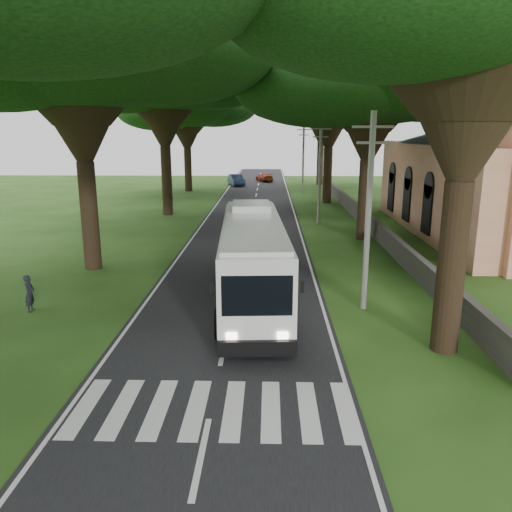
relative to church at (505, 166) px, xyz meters
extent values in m
plane|color=#244313|center=(-17.86, -21.55, -4.91)|extent=(140.00, 140.00, 0.00)
cube|color=black|center=(-17.86, 3.45, -4.90)|extent=(8.00, 120.00, 0.04)
cube|color=silver|center=(-17.86, -23.55, -4.91)|extent=(8.00, 3.00, 0.01)
cube|color=#383533|center=(-8.86, 2.45, -4.31)|extent=(0.35, 50.00, 1.20)
cube|color=#E68B70|center=(0.14, 0.45, -1.71)|extent=(12.00, 22.00, 6.40)
pyramid|color=#595960|center=(0.14, 0.45, 3.69)|extent=(14.00, 24.00, 2.20)
cylinder|color=gray|center=(-12.36, -15.55, -0.91)|extent=(0.24, 0.24, 8.00)
cube|color=gray|center=(-12.36, -15.55, 2.49)|extent=(1.60, 0.10, 0.10)
cube|color=gray|center=(-12.36, -15.55, 1.89)|extent=(1.20, 0.10, 0.10)
cylinder|color=gray|center=(-12.36, 4.45, -0.91)|extent=(0.24, 0.24, 8.00)
cube|color=gray|center=(-12.36, 4.45, 2.49)|extent=(1.60, 0.10, 0.10)
cube|color=gray|center=(-12.36, 4.45, 1.89)|extent=(1.20, 0.10, 0.10)
cylinder|color=gray|center=(-12.36, 24.45, -0.91)|extent=(0.24, 0.24, 8.00)
cube|color=gray|center=(-12.36, 24.45, 2.49)|extent=(1.60, 0.10, 0.10)
cube|color=gray|center=(-12.36, 24.45, 1.89)|extent=(1.20, 0.10, 0.10)
cylinder|color=black|center=(-25.86, -9.55, -2.06)|extent=(0.90, 0.90, 5.70)
cone|color=black|center=(-25.86, -9.55, 2.69)|extent=(3.20, 3.20, 3.80)
ellipsoid|color=black|center=(-25.86, -9.55, 6.77)|extent=(16.33, 16.33, 6.86)
cylinder|color=black|center=(-25.36, 8.45, -1.94)|extent=(0.90, 0.90, 5.94)
cone|color=black|center=(-25.36, 8.45, 2.93)|extent=(3.20, 3.20, 3.80)
ellipsoid|color=black|center=(-25.36, 8.45, 7.30)|extent=(16.24, 16.24, 6.82)
cylinder|color=black|center=(-26.36, 26.45, -2.32)|extent=(0.90, 0.90, 5.18)
cone|color=black|center=(-26.36, 26.45, 2.17)|extent=(3.20, 3.20, 3.80)
ellipsoid|color=black|center=(-26.36, 26.45, 5.61)|extent=(14.03, 14.03, 5.89)
cylinder|color=black|center=(-10.36, -19.55, -2.05)|extent=(0.90, 0.90, 5.71)
cone|color=black|center=(-10.36, -19.55, 2.70)|extent=(3.20, 3.20, 3.80)
cylinder|color=black|center=(-9.86, -1.55, -2.23)|extent=(0.90, 0.90, 5.36)
cone|color=black|center=(-9.86, -1.55, 2.36)|extent=(3.20, 3.20, 3.80)
ellipsoid|color=black|center=(-9.86, -1.55, 6.01)|extent=(15.79, 15.79, 6.63)
cylinder|color=black|center=(-10.36, 16.45, -2.10)|extent=(0.90, 0.90, 5.61)
cone|color=black|center=(-10.36, 16.45, 2.60)|extent=(3.20, 3.20, 3.80)
ellipsoid|color=black|center=(-10.36, 16.45, 6.56)|extent=(15.88, 15.88, 6.67)
cylinder|color=black|center=(-9.36, 34.45, -2.02)|extent=(0.90, 0.90, 5.79)
cone|color=black|center=(-9.36, 34.45, 2.78)|extent=(3.20, 3.20, 3.80)
ellipsoid|color=black|center=(-9.36, 34.45, 6.95)|extent=(13.63, 13.63, 5.72)
cube|color=silver|center=(-17.03, -14.71, -2.96)|extent=(3.19, 12.26, 2.98)
cube|color=black|center=(-17.05, -14.41, -2.53)|extent=(3.13, 10.04, 1.11)
cube|color=black|center=(-17.03, -14.71, -4.40)|extent=(3.23, 12.30, 0.35)
cube|color=#C0350C|center=(-17.03, -14.71, -3.64)|extent=(3.17, 11.05, 0.18)
cube|color=silver|center=(-17.03, -14.71, -1.41)|extent=(2.96, 11.64, 0.18)
cylinder|color=black|center=(-18.07, -18.82, -4.35)|extent=(0.41, 1.13, 1.11)
cylinder|color=black|center=(-15.55, -18.68, -4.35)|extent=(0.41, 1.13, 1.11)
cylinder|color=black|center=(-18.51, -10.94, -4.35)|extent=(0.41, 1.13, 1.11)
cylinder|color=black|center=(-15.98, -10.80, -4.35)|extent=(0.41, 1.13, 1.11)
imported|color=navy|center=(-20.86, 32.87, -4.12)|extent=(2.81, 4.85, 1.51)
imported|color=maroon|center=(-17.06, 38.79, -4.26)|extent=(2.97, 4.56, 1.23)
imported|color=black|center=(-26.15, -16.23, -4.14)|extent=(0.41, 0.59, 1.55)
camera|label=1|loc=(-16.34, -35.44, 2.33)|focal=35.00mm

